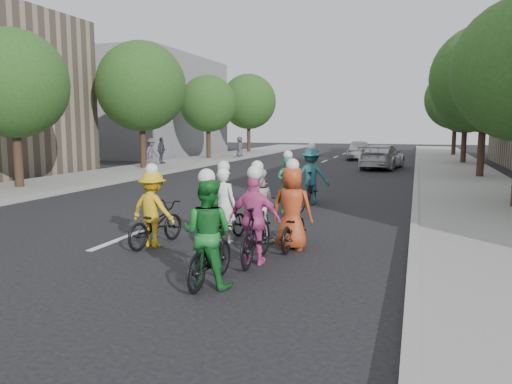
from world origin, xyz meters
The scene contains 26 objects.
ground centered at (0.00, 0.00, 0.00)m, with size 120.00×120.00×0.00m, color black.
sidewalk_left centered at (-8.00, 10.00, 0.07)m, with size 4.00×80.00×0.15m, color gray.
curb_left centered at (-6.05, 10.00, 0.09)m, with size 0.18×80.00×0.18m, color #999993.
sidewalk_right centered at (8.00, 10.00, 0.07)m, with size 4.00×80.00×0.15m, color gray.
curb_right centered at (6.05, 10.00, 0.09)m, with size 0.18×80.00×0.18m, color #999993.
bldg_sw centered at (-16.00, 28.00, 4.00)m, with size 10.00×14.00×8.00m, color slate.
tree_l_2 centered at (-8.20, 6.00, 3.96)m, with size 4.00×4.00×5.97m.
tree_l_3 centered at (-8.20, 15.00, 4.52)m, with size 4.80×4.80×6.93m.
tree_l_4 centered at (-8.20, 24.00, 3.96)m, with size 4.00×4.00×5.97m.
tree_l_5 centered at (-8.20, 33.00, 4.52)m, with size 4.80×4.80×6.93m.
tree_r_1 centered at (8.80, 15.60, 4.52)m, with size 4.80×4.80×6.93m.
tree_r_2 centered at (8.80, 24.60, 3.96)m, with size 4.00×4.00×5.97m.
tree_r_3 centered at (8.80, 33.60, 4.52)m, with size 4.80×4.80×6.93m.
cyclist_0 centered at (2.23, 0.63, 0.55)m, with size 0.83×1.63×1.72m.
cyclist_1 centered at (3.07, -2.20, 0.68)m, with size 0.83×1.58×1.81m.
cyclist_2 centered at (1.00, -0.19, 0.62)m, with size 1.08×1.76×1.69m.
cyclist_3 centered at (3.37, -0.80, 0.65)m, with size 0.95×1.74×1.76m.
cyclist_4 centered at (3.74, 0.43, 0.63)m, with size 0.82×1.61×1.81m.
cyclist_5 centered at (2.69, 4.21, 0.61)m, with size 0.66×1.58×1.77m.
cyclist_6 centered at (2.90, 0.79, 0.61)m, with size 0.82×1.75×1.72m.
cyclist_7 centered at (2.92, 6.27, 0.74)m, with size 1.16×1.73×1.91m.
follow_car_lead centered at (4.17, 20.05, 0.68)m, with size 1.91×4.71×1.37m, color silver.
follow_car_trail centered at (2.08, 27.50, 0.72)m, with size 1.70×4.21×1.44m, color silver.
spectator_0 centered at (-8.09, 15.69, 0.95)m, with size 1.03×0.59×1.60m, color #575563.
spectator_1 centered at (-8.67, 17.90, 0.94)m, with size 0.93×0.39×1.58m, color #45444F.
spectator_2 centered at (-6.35, 25.45, 0.89)m, with size 0.73×0.47×1.49m, color #474753.
Camera 1 is at (6.03, -9.04, 2.44)m, focal length 35.00 mm.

